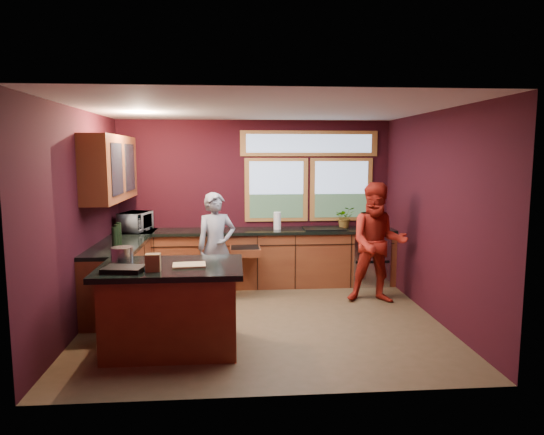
{
  "coord_description": "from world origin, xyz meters",
  "views": [
    {
      "loc": [
        -0.37,
        -6.07,
        2.15
      ],
      "look_at": [
        0.15,
        0.4,
        1.29
      ],
      "focal_mm": 32.0,
      "sensor_mm": 36.0,
      "label": 1
    }
  ],
  "objects": [
    {
      "name": "potted_plant",
      "position": [
        1.47,
        1.75,
        1.11
      ],
      "size": [
        0.32,
        0.28,
        0.35
      ],
      "primitive_type": "imported",
      "color": "#999999",
      "rests_on": "back_counter"
    },
    {
      "name": "room_shell",
      "position": [
        -0.6,
        0.32,
        1.8
      ],
      "size": [
        4.52,
        4.02,
        2.71
      ],
      "color": "black",
      "rests_on": "ground"
    },
    {
      "name": "person_grey",
      "position": [
        -0.63,
        0.93,
        0.8
      ],
      "size": [
        0.67,
        0.55,
        1.6
      ],
      "primitive_type": "imported",
      "rotation": [
        0.0,
        0.0,
        0.33
      ],
      "color": "slate",
      "rests_on": "floor"
    },
    {
      "name": "back_counter",
      "position": [
        0.2,
        1.7,
        0.46
      ],
      "size": [
        4.5,
        0.64,
        0.93
      ],
      "color": "#602816",
      "rests_on": "floor"
    },
    {
      "name": "person_red",
      "position": [
        1.7,
        0.66,
        0.87
      ],
      "size": [
        0.95,
        0.79,
        1.75
      ],
      "primitive_type": "imported",
      "rotation": [
        0.0,
        0.0,
        -0.17
      ],
      "color": "maroon",
      "rests_on": "floor"
    },
    {
      "name": "stock_pot",
      "position": [
        -1.6,
        -0.69,
        1.03
      ],
      "size": [
        0.24,
        0.24,
        0.18
      ],
      "primitive_type": "cylinder",
      "color": "#A7A6AB",
      "rests_on": "island"
    },
    {
      "name": "floor",
      "position": [
        0.0,
        0.0,
        0.0
      ],
      "size": [
        4.5,
        4.5,
        0.0
      ],
      "primitive_type": "plane",
      "color": "brown",
      "rests_on": "ground"
    },
    {
      "name": "left_counter",
      "position": [
        -1.95,
        0.85,
        0.47
      ],
      "size": [
        0.64,
        2.3,
        0.93
      ],
      "color": "#602816",
      "rests_on": "floor"
    },
    {
      "name": "cutting_board",
      "position": [
        -0.85,
        -0.89,
        0.95
      ],
      "size": [
        0.37,
        0.28,
        0.02
      ],
      "primitive_type": "cube",
      "rotation": [
        0.0,
        0.0,
        0.09
      ],
      "color": "tan",
      "rests_on": "island"
    },
    {
      "name": "paper_bag",
      "position": [
        -1.2,
        -1.09,
        1.03
      ],
      "size": [
        0.15,
        0.13,
        0.18
      ],
      "primitive_type": "cube",
      "rotation": [
        0.0,
        0.0,
        0.04
      ],
      "color": "brown",
      "rests_on": "island"
    },
    {
      "name": "microwave",
      "position": [
        -1.92,
        1.67,
        1.08
      ],
      "size": [
        0.5,
        0.62,
        0.3
      ],
      "primitive_type": "imported",
      "rotation": [
        0.0,
        0.0,
        1.32
      ],
      "color": "#999999",
      "rests_on": "left_counter"
    },
    {
      "name": "black_tray",
      "position": [
        -1.5,
        -1.09,
        0.97
      ],
      "size": [
        0.44,
        0.33,
        0.05
      ],
      "primitive_type": "cube",
      "rotation": [
        0.0,
        0.0,
        -0.14
      ],
      "color": "black",
      "rests_on": "island"
    },
    {
      "name": "paper_towel",
      "position": [
        0.34,
        1.7,
        1.07
      ],
      "size": [
        0.12,
        0.12,
        0.28
      ],
      "primitive_type": "cylinder",
      "color": "silver",
      "rests_on": "back_counter"
    },
    {
      "name": "island",
      "position": [
        -1.05,
        -0.84,
        0.48
      ],
      "size": [
        1.55,
        1.05,
        0.95
      ],
      "color": "#602816",
      "rests_on": "floor"
    }
  ]
}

